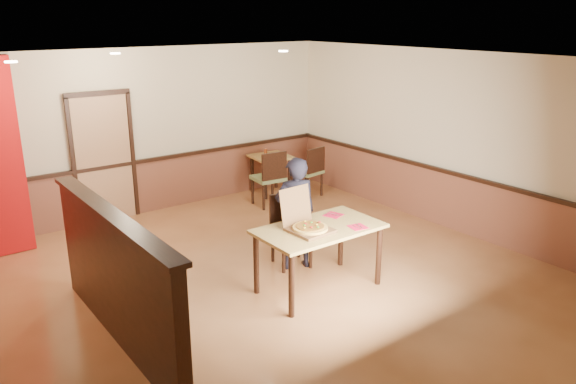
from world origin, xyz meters
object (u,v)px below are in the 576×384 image
Objects in this scene: side_chair_right at (310,170)px; condiment at (266,153)px; pizza_box at (307,226)px; diner_chair at (289,227)px; diner at (295,214)px; main_table at (319,236)px; side_chair_left at (270,176)px; side_table at (271,165)px.

side_chair_right is 6.58× the size of condiment.
side_chair_right is at bearing 47.52° from pizza_box.
diner reaches higher than diner_chair.
condiment is at bearing 65.12° from main_table.
pizza_box reaches higher than side_chair_left.
main_table is 1.00× the size of diner.
diner_chair is 2.45m from side_chair_left.
main_table is at bearing 95.99° from diner.
diner is (-1.66, -2.92, 0.21)m from side_table.
side_chair_right is 0.77m from side_table.
side_chair_right reaches higher than condiment.
diner_chair is at bearing 36.46° from side_chair_right.
condiment reaches higher than side_table.
side_chair_left is 0.77m from condiment.
diner_chair reaches higher than condiment.
main_table is 3.27m from side_chair_left.
side_chair_right is at bearing -47.94° from condiment.
diner_chair is at bearing -118.97° from condiment.
diner_chair is at bearing 78.66° from main_table.
condiment is at bearing 174.97° from side_table.
side_chair_left is at bearing 75.10° from diner_chair.
pizza_box is at bearing -119.10° from side_table.
condiment is (0.35, 0.63, 0.26)m from side_chair_left.
condiment is at bearing -57.02° from side_chair_right.
side_table is at bearing -62.45° from side_chair_right.
pizza_box is at bearing -99.21° from diner_chair.
pizza_box reaches higher than diner_chair.
side_chair_left is 0.66× the size of diner.
side_chair_left is at bearing 65.90° from main_table.
pizza_box is (-2.00, -3.59, 0.32)m from side_table.
side_chair_right is at bearing -113.88° from diner.
diner reaches higher than condiment.
side_chair_left reaches higher than side_table.
main_table is 0.87m from diner_chair.
side_chair_right is at bearing -53.37° from side_table.
diner is at bearing 60.62° from pizza_box.
condiment is at bearing -113.20° from side_chair_left.
diner is at bearing 67.96° from side_chair_left.
diner_chair is 3.00m from side_chair_right.
main_table is 0.70m from diner.
condiment is at bearing 59.42° from pizza_box.
side_table is (1.82, 3.60, -0.15)m from main_table.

